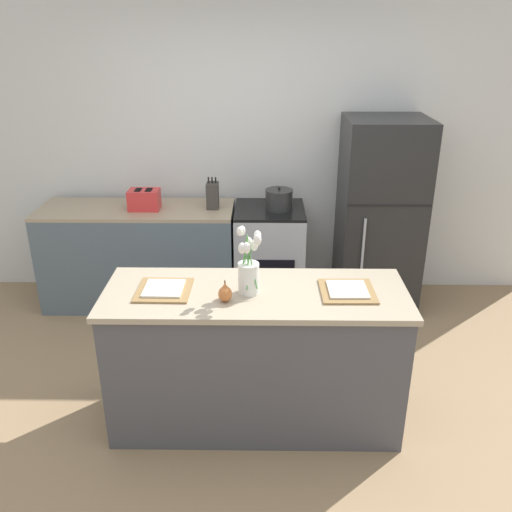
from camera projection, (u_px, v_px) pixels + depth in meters
ground_plane at (255, 416)px, 3.55m from camera, size 10.00×10.00×0.00m
back_wall at (259, 147)px, 4.85m from camera, size 5.20×0.08×2.70m
kitchen_island at (255, 357)px, 3.36m from camera, size 1.80×0.66×0.92m
back_counter at (140, 256)px, 4.85m from camera, size 1.68×0.60×0.90m
stove_range at (269, 256)px, 4.83m from camera, size 0.60×0.61×0.90m
refrigerator at (380, 216)px, 4.67m from camera, size 0.68×0.67×1.67m
flower_vase at (249, 270)px, 3.11m from camera, size 0.14×0.16×0.41m
pear_figurine at (225, 293)px, 3.05m from camera, size 0.08×0.08×0.13m
plate_setting_left at (164, 290)px, 3.18m from camera, size 0.32×0.32×0.02m
plate_setting_right at (347, 291)px, 3.17m from camera, size 0.32×0.32×0.02m
toaster at (144, 199)px, 4.61m from camera, size 0.28×0.18×0.17m
cooking_pot at (279, 199)px, 4.61m from camera, size 0.24×0.24×0.19m
knife_block at (213, 195)px, 4.63m from camera, size 0.10×0.14×0.27m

